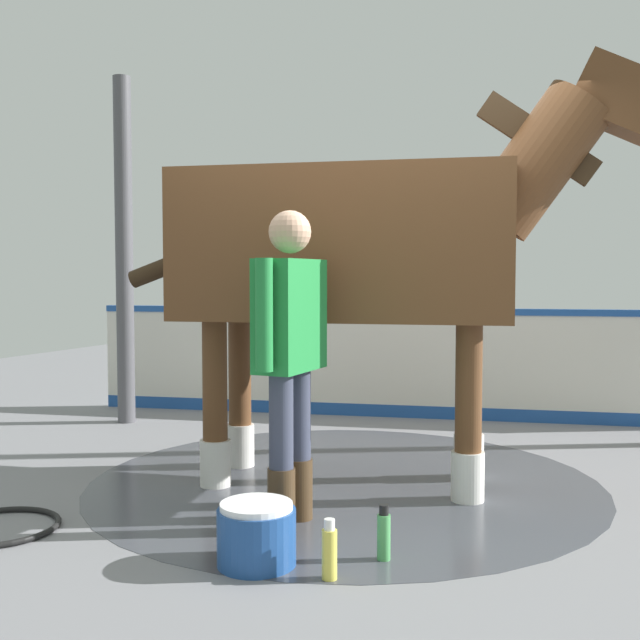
% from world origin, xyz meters
% --- Properties ---
extents(ground_plane, '(16.00, 16.00, 0.02)m').
position_xyz_m(ground_plane, '(0.00, 0.00, -0.01)').
color(ground_plane, gray).
extents(wet_patch, '(3.35, 3.35, 0.00)m').
position_xyz_m(wet_patch, '(0.06, 0.23, 0.00)').
color(wet_patch, '#42444C').
rests_on(wet_patch, ground).
extents(barrier_wall, '(1.10, 5.72, 1.05)m').
position_xyz_m(barrier_wall, '(2.39, 0.65, 0.49)').
color(barrier_wall, silver).
rests_on(barrier_wall, ground).
extents(roof_post_far, '(0.16, 0.16, 3.16)m').
position_xyz_m(roof_post_far, '(1.23, 2.81, 1.58)').
color(roof_post_far, '#4C4C51').
rests_on(roof_post_far, ground).
extents(horse, '(1.30, 3.48, 2.69)m').
position_xyz_m(horse, '(0.08, 0.11, 1.53)').
color(horse, brown).
rests_on(horse, ground).
extents(handler, '(0.68, 0.24, 1.71)m').
position_xyz_m(handler, '(-0.86, 0.21, 0.99)').
color(handler, '#47331E').
rests_on(handler, ground).
extents(wash_bucket, '(0.37, 0.37, 0.30)m').
position_xyz_m(wash_bucket, '(-1.45, 0.13, 0.15)').
color(wash_bucket, '#1E478C').
rests_on(wash_bucket, ground).
extents(bottle_shampoo, '(0.07, 0.07, 0.28)m').
position_xyz_m(bottle_shampoo, '(-1.48, -0.25, 0.13)').
color(bottle_shampoo, '#D8CC4C').
rests_on(bottle_shampoo, ground).
extents(bottle_spray, '(0.07, 0.07, 0.27)m').
position_xyz_m(bottle_spray, '(-1.16, -0.41, 0.12)').
color(bottle_spray, '#4CA559').
rests_on(bottle_spray, ground).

